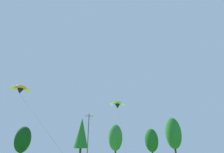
{
  "coord_description": "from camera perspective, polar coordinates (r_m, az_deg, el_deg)",
  "views": [
    {
      "loc": [
        -5.35,
        -2.97,
        2.56
      ],
      "look_at": [
        1.71,
        21.06,
        13.03
      ],
      "focal_mm": 28.23,
      "sensor_mm": 36.0,
      "label": 1
    }
  ],
  "objects": [
    {
      "name": "treeline_tree_c",
      "position": [
        54.92,
        -26.93,
        -17.72
      ],
      "size": [
        4.09,
        4.09,
        8.48
      ],
      "color": "#472D19",
      "rests_on": "ground_plane"
    },
    {
      "name": "parafoil_kite_mid_lime_white",
      "position": [
        43.62,
        1.8,
        -9.09
      ],
      "size": [
        4.42,
        13.06,
        12.17
      ],
      "color": "#93D633"
    },
    {
      "name": "parafoil_kite_high_orange",
      "position": [
        36.42,
        -27.56,
        -3.64
      ],
      "size": [
        10.41,
        16.76,
        12.0
      ],
      "color": "orange"
    },
    {
      "name": "treeline_tree_f",
      "position": [
        60.73,
        12.66,
        -19.49
      ],
      "size": [
        4.22,
        4.22,
        8.95
      ],
      "color": "#472D19",
      "rests_on": "ground_plane"
    },
    {
      "name": "treeline_tree_g",
      "position": [
        66.69,
        19.21,
        -16.9
      ],
      "size": [
        5.33,
        5.33,
        13.08
      ],
      "color": "#472D19",
      "rests_on": "ground_plane"
    },
    {
      "name": "utility_pole",
      "position": [
        50.7,
        -7.76,
        -18.29
      ],
      "size": [
        2.2,
        0.26,
        12.02
      ],
      "color": "brown",
      "rests_on": "ground_plane"
    },
    {
      "name": "treeline_tree_e",
      "position": [
        61.91,
        1.1,
        -19.11
      ],
      "size": [
        4.67,
        4.67,
        10.62
      ],
      "color": "#472D19",
      "rests_on": "ground_plane"
    },
    {
      "name": "treeline_tree_d",
      "position": [
        54.83,
        -9.86,
        -17.53
      ],
      "size": [
        4.13,
        4.13,
        11.5
      ],
      "color": "#472D19",
      "rests_on": "ground_plane"
    }
  ]
}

